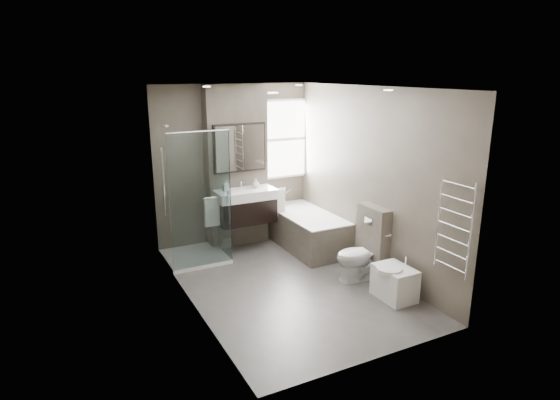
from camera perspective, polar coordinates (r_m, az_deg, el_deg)
room at (r=5.98m, az=0.98°, el=1.05°), size 2.70×3.90×2.70m
vanity_pier at (r=7.56m, az=-5.34°, el=4.05°), size 1.00×0.25×2.60m
vanity at (r=7.38m, az=-4.22°, el=-0.69°), size 0.95×0.47×0.66m
mirror_cabinet at (r=7.35m, az=-4.93°, el=6.34°), size 0.86×0.08×0.76m
towel_left at (r=7.18m, az=-8.28°, el=-1.45°), size 0.24×0.06×0.44m
towel_right at (r=7.59m, az=-0.26°, el=-0.35°), size 0.24×0.06×0.44m
shower_enclosure at (r=7.14m, az=-9.51°, el=-3.52°), size 0.90×0.90×2.00m
bathtub at (r=7.62m, az=3.23°, el=-3.49°), size 0.75×1.60×0.57m
window at (r=7.95m, az=0.40°, el=7.42°), size 0.98×0.06×1.33m
toilet at (r=6.54m, az=9.80°, el=-6.67°), size 0.73×0.46×0.70m
cistern_box at (r=6.66m, az=11.24°, el=-4.94°), size 0.19×0.55×1.00m
bidet at (r=6.15m, az=13.75°, el=-9.71°), size 0.45×0.52×0.54m
towel_radiator at (r=5.56m, az=20.47°, el=-3.04°), size 0.03×0.49×1.10m
soap_bottle_a at (r=7.23m, az=-6.57°, el=1.77°), size 0.08×0.08×0.18m
soap_bottle_b at (r=7.40m, az=-2.98°, el=2.06°), size 0.12×0.12×0.15m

